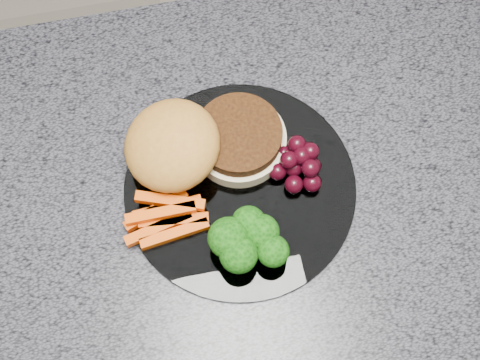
# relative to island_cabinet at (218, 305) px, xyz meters

# --- Properties ---
(island_cabinet) EXTENTS (1.20, 0.60, 0.86)m
(island_cabinet) POSITION_rel_island_cabinet_xyz_m (0.00, 0.00, 0.00)
(island_cabinet) COLOR brown
(island_cabinet) RESTS_ON ground
(countertop) EXTENTS (1.20, 0.60, 0.04)m
(countertop) POSITION_rel_island_cabinet_xyz_m (0.00, 0.00, 0.45)
(countertop) COLOR #45454E
(countertop) RESTS_ON island_cabinet
(plate) EXTENTS (0.26, 0.26, 0.01)m
(plate) POSITION_rel_island_cabinet_xyz_m (0.05, 0.04, 0.47)
(plate) COLOR white
(plate) RESTS_ON countertop
(burger) EXTENTS (0.20, 0.13, 0.06)m
(burger) POSITION_rel_island_cabinet_xyz_m (0.01, 0.08, 0.50)
(burger) COLOR beige
(burger) RESTS_ON plate
(carrot_sticks) EXTENTS (0.09, 0.06, 0.02)m
(carrot_sticks) POSITION_rel_island_cabinet_xyz_m (-0.04, 0.01, 0.48)
(carrot_sticks) COLOR #D94903
(carrot_sticks) RESTS_ON plate
(broccoli) EXTENTS (0.08, 0.07, 0.05)m
(broccoli) POSITION_rel_island_cabinet_xyz_m (0.04, -0.03, 0.51)
(broccoli) COLOR olive
(broccoli) RESTS_ON plate
(grape_bunch) EXTENTS (0.06, 0.06, 0.04)m
(grape_bunch) POSITION_rel_island_cabinet_xyz_m (0.11, 0.04, 0.49)
(grape_bunch) COLOR black
(grape_bunch) RESTS_ON plate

